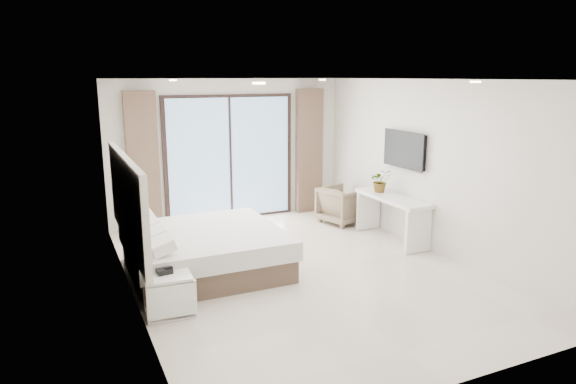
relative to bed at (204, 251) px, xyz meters
name	(u,v)px	position (x,y,z in m)	size (l,w,h in m)	color
ground	(300,271)	(1.25, -0.56, -0.31)	(6.20, 6.20, 0.00)	beige
room_shell	(264,155)	(1.05, 0.25, 1.27)	(4.62, 6.22, 2.72)	silver
bed	(204,251)	(0.00, 0.00, 0.00)	(2.12, 2.02, 0.73)	brown
nightstand	(168,295)	(-0.75, -1.16, -0.07)	(0.56, 0.47, 0.49)	white
phone	(164,271)	(-0.77, -1.10, 0.21)	(0.17, 0.13, 0.06)	black
console_desk	(392,208)	(3.29, 0.07, 0.25)	(0.49, 1.57, 0.77)	white
plant	(380,183)	(3.29, 0.43, 0.62)	(0.36, 0.40, 0.31)	#33662D
armchair	(342,203)	(3.08, 1.35, 0.07)	(0.74, 0.69, 0.76)	#827855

